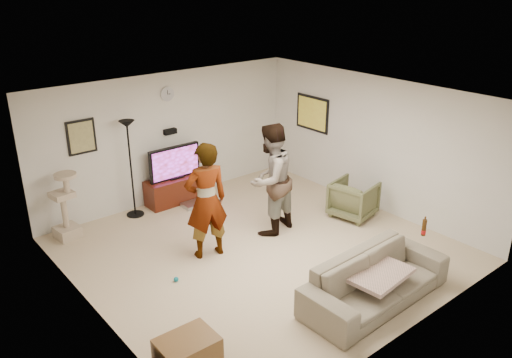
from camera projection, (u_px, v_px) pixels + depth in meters
floor at (260, 250)px, 8.43m from camera, size 5.50×5.50×0.02m
ceiling at (261, 98)px, 7.49m from camera, size 5.50×5.50×0.02m
wall_back at (169, 137)px, 9.93m from camera, size 5.50×0.04×2.50m
wall_front at (413, 247)px, 5.99m from camera, size 5.50×0.04×2.50m
wall_left at (90, 232)px, 6.34m from camera, size 0.04×5.50×2.50m
wall_right at (374, 143)px, 9.58m from camera, size 0.04×5.50×2.50m
wall_clock at (167, 94)px, 9.59m from camera, size 0.26×0.04×0.26m
wall_speaker at (170, 132)px, 9.84m from camera, size 0.25×0.10×0.10m
picture_back at (81, 137)px, 8.78m from camera, size 0.42×0.03×0.52m
picture_right at (312, 113)px, 10.62m from camera, size 0.03×0.78×0.62m
tv_stand at (176, 189)px, 10.10m from camera, size 1.21×0.45×0.50m
console_box at (193, 204)px, 9.96m from camera, size 0.40×0.30×0.07m
tv at (175, 162)px, 9.88m from camera, size 1.07×0.08×0.63m
tv_screen at (176, 163)px, 9.85m from camera, size 0.98×0.01×0.56m
floor_lamp at (131, 170)px, 9.29m from camera, size 0.32×0.32×1.81m
cat_tree at (64, 206)px, 8.60m from camera, size 0.42×0.42×1.17m
person_left at (206, 201)px, 7.93m from camera, size 0.77×0.59×1.88m
person_right at (270, 180)px, 8.67m from camera, size 1.07×0.91×1.94m
sofa at (376, 280)px, 7.00m from camera, size 2.28×0.93×0.66m
throw_blanket at (376, 273)px, 6.96m from camera, size 0.97×0.79×0.06m
beer_bottle at (424, 228)px, 7.45m from camera, size 0.06×0.06×0.25m
armchair at (354, 199)px, 9.45m from camera, size 0.88×0.87×0.68m
side_table at (188, 355)px, 5.80m from camera, size 0.66×0.50×0.44m
toy_ball at (176, 279)px, 7.54m from camera, size 0.07×0.07×0.07m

